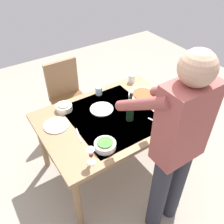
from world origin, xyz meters
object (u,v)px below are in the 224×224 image
person_server (176,145)px  wine_bottle (130,110)px  side_bowl_bread (64,107)px  dinner_plate_far (102,109)px  serving_bowl_pasta (143,96)px  wine_glass_left (91,153)px  dining_table (112,122)px  side_bowl_salad (105,145)px  water_cup_near_right (99,91)px  chair_near (67,93)px  dinner_plate_near (56,125)px  water_cup_near_left (132,78)px

person_server → wine_bottle: 0.63m
side_bowl_bread → dinner_plate_far: side_bowl_bread is taller
wine_bottle → serving_bowl_pasta: (-0.31, -0.19, -0.08)m
wine_glass_left → side_bowl_bread: wine_glass_left is taller
wine_bottle → side_bowl_bread: 0.66m
dining_table → wine_bottle: 0.25m
wine_bottle → side_bowl_salad: (0.38, 0.18, -0.08)m
dining_table → side_bowl_bread: size_ratio=8.50×
wine_bottle → water_cup_near_right: bearing=-86.6°
chair_near → wine_bottle: 1.06m
person_server → dinner_plate_near: person_server is taller
dining_table → side_bowl_salad: side_bowl_salad is taller
wine_glass_left → wine_bottle: bearing=-155.6°
water_cup_near_left → serving_bowl_pasta: (0.10, 0.33, -0.01)m
dining_table → wine_glass_left: wine_glass_left is taller
water_cup_near_left → side_bowl_bread: bearing=3.5°
chair_near → dinner_plate_near: size_ratio=3.96×
side_bowl_salad → dining_table: bearing=-131.1°
serving_bowl_pasta → water_cup_near_right: bearing=-43.3°
wine_bottle → side_bowl_salad: 0.43m
side_bowl_bread → water_cup_near_right: bearing=-174.1°
dinner_plate_near → side_bowl_salad: bearing=116.0°
water_cup_near_right → wine_glass_left: bearing=55.7°
serving_bowl_pasta → wine_bottle: bearing=31.6°
dining_table → person_server: size_ratio=0.80×
side_bowl_salad → dinner_plate_near: (0.23, -0.47, -0.03)m
chair_near → person_server: (-0.15, 1.60, 0.43)m
person_server → side_bowl_bread: 1.17m
person_server → serving_bowl_pasta: person_server is taller
person_server → side_bowl_salad: person_server is taller
wine_glass_left → side_bowl_salad: (-0.17, -0.07, -0.07)m
chair_near → water_cup_near_right: 0.57m
wine_glass_left → dinner_plate_near: (0.06, -0.54, -0.10)m
water_cup_near_right → serving_bowl_pasta: bearing=136.7°
water_cup_near_left → water_cup_near_right: (0.44, 0.01, 0.00)m
side_bowl_bread → dinner_plate_far: size_ratio=0.70×
person_server → dinner_plate_far: size_ratio=7.34×
water_cup_near_left → side_bowl_bread: size_ratio=0.55×
chair_near → dinner_plate_far: chair_near is taller
side_bowl_bread → chair_near: bearing=-115.2°
chair_near → side_bowl_salad: bearing=81.4°
chair_near → person_server: 1.67m
person_server → dinner_plate_near: size_ratio=7.34×
dining_table → dinner_plate_near: size_ratio=5.91×
chair_near → dining_table: bearing=96.1°
dinner_plate_near → dinner_plate_far: 0.47m
dinner_plate_near → chair_near: bearing=-120.1°
dinner_plate_near → wine_glass_left: bearing=96.2°
side_bowl_bread → serving_bowl_pasta: bearing=159.9°
water_cup_near_left → dining_table: bearing=36.8°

